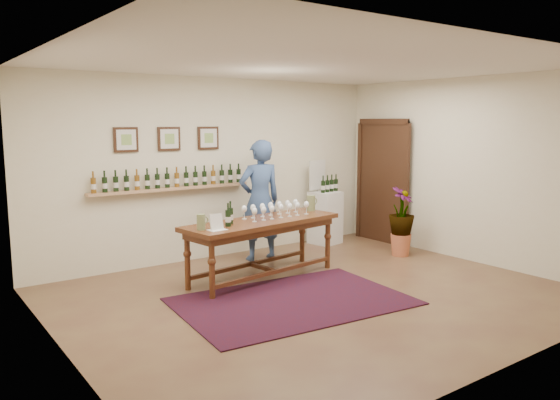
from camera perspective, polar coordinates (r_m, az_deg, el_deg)
ground at (r=6.87m, az=3.98°, el=-9.90°), size 6.00×6.00×0.00m
room_shell at (r=9.37m, az=6.68°, el=1.96°), size 6.00×6.00×6.00m
rug at (r=6.62m, az=1.34°, el=-10.52°), size 2.84×2.04×0.01m
tasting_table at (r=7.41m, az=-1.86°, el=-3.01°), size 2.37×1.02×0.81m
table_glasses at (r=7.62m, az=-0.42°, el=-1.01°), size 1.44×0.41×0.20m
table_bottles at (r=7.01m, az=-5.33°, el=-1.29°), size 0.35×0.25×0.33m
pitcher_left at (r=6.76m, az=-8.26°, el=-2.29°), size 0.14×0.14×0.19m
pitcher_right at (r=8.13m, az=3.26°, el=-0.32°), size 0.18×0.18×0.23m
menu_card at (r=6.73m, az=-6.68°, el=-2.29°), size 0.23×0.18×0.20m
display_pedestal at (r=9.62m, az=4.73°, el=-1.84°), size 0.53×0.53×0.91m
pedestal_bottles at (r=9.53m, az=5.20°, el=1.68°), size 0.29×0.12×0.28m
info_sign at (r=9.59m, az=3.92°, el=2.62°), size 0.41×0.10×0.57m
potted_plant at (r=8.90m, az=12.57°, el=-2.21°), size 0.67×0.67×0.95m
person at (r=8.39m, az=-2.13°, el=-0.04°), size 0.74×0.56×1.86m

